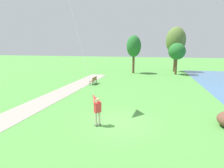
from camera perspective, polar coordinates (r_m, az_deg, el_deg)
name	(u,v)px	position (r m, az deg, el deg)	size (l,w,h in m)	color
ground_plane	(119,122)	(12.42, 2.17, -11.21)	(120.00, 120.00, 0.00)	#4C8E3D
walkway_path	(35,105)	(16.75, -21.74, -5.85)	(2.40, 32.00, 0.02)	gray
person_kite_flyer	(97,109)	(11.59, -4.35, -7.41)	(0.61, 0.57, 1.83)	#232328
park_bench_near_walkway	(94,80)	(23.58, -5.46, 1.21)	(0.53, 1.52, 0.88)	olive
tree_treeline_left	(134,47)	(32.12, 6.48, 10.97)	(2.36, 2.29, 6.19)	brown
tree_horizon_far	(176,41)	(35.50, 18.39, 12.11)	(3.32, 3.03, 7.66)	brown
tree_treeline_center	(177,52)	(32.18, 18.70, 9.10)	(2.64, 2.67, 4.97)	brown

